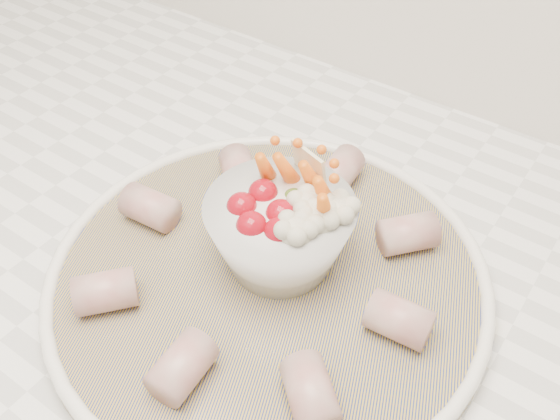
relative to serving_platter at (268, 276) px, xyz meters
The scene contains 3 objects.
serving_platter is the anchor object (origin of this frame).
veggie_bowl 0.05m from the serving_platter, 84.41° to the left, with size 0.13×0.13×0.10m.
cured_meat_rolls 0.02m from the serving_platter, 154.10° to the left, with size 0.30×0.31×0.03m.
Camera 1 is at (0.30, 1.12, 1.35)m, focal length 40.00 mm.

